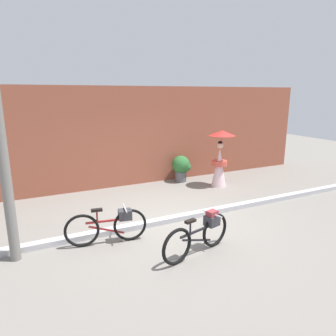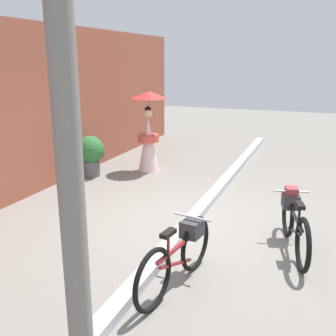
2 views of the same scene
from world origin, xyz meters
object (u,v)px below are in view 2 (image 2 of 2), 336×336
Objects in this scene: bicycle_far_side at (294,221)px; person_with_parasol at (149,131)px; bicycle_near_officer at (179,254)px; utility_pole at (63,79)px; potted_plant_by_door at (91,153)px.

bicycle_far_side is 4.51m from person_with_parasol.
bicycle_near_officer is 0.34× the size of utility_pole.
bicycle_near_officer is at bearing -4.56° from utility_pole.
utility_pole is (-5.15, -3.17, 1.88)m from potted_plant_by_door.
potted_plant_by_door is at bearing 130.79° from person_with_parasol.
bicycle_far_side is at bearing -114.20° from potted_plant_by_door.
potted_plant_by_door reaches higher than bicycle_far_side.
bicycle_near_officer is 1.82m from bicycle_far_side.
bicycle_far_side is 0.35× the size of utility_pole.
bicycle_near_officer is 0.89× the size of person_with_parasol.
person_with_parasol reaches higher than bicycle_far_side.
person_with_parasol reaches higher than potted_plant_by_door.
potted_plant_by_door reaches higher than bicycle_near_officer.
bicycle_far_side is 3.94m from utility_pole.
person_with_parasol is at bearing 19.80° from utility_pole.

